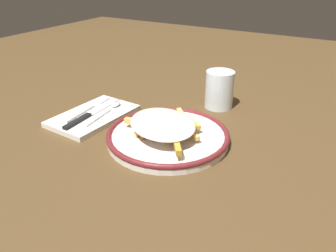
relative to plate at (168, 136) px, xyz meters
The scene contains 8 objects.
ground_plane 0.01m from the plate, ahead, with size 2.60×2.60×0.00m, color #4D371E.
plate is the anchor object (origin of this frame).
fries_heap 0.03m from the plate, 157.67° to the right, with size 0.22×0.22×0.04m.
napkin 0.23m from the plate, behind, with size 0.14×0.22×0.01m, color silver.
fork 0.26m from the plate, behind, with size 0.03×0.18×0.00m.
knife 0.23m from the plate, behind, with size 0.03×0.21×0.01m.
spoon 0.21m from the plate, 168.96° to the left, with size 0.03×0.15×0.01m.
water_glass 0.24m from the plate, 84.24° to the left, with size 0.08×0.08×0.10m, color silver.
Camera 1 is at (0.33, -0.57, 0.38)m, focal length 35.40 mm.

